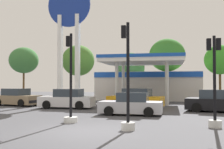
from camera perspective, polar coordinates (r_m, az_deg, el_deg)
name	(u,v)px	position (r m, az deg, el deg)	size (l,w,h in m)	color
ground_plane	(83,131)	(12.04, -6.17, -11.85)	(90.00, 90.00, 0.00)	#47474C
gas_station	(148,84)	(33.18, 7.69, -1.92)	(12.24, 13.69, 4.68)	beige
station_pole_sign	(69,17)	(28.74, -9.10, 12.01)	(4.55, 0.56, 13.77)	white
car_0	(218,102)	(20.87, 21.51, -5.41)	(4.77, 2.77, 1.60)	black
car_1	(17,98)	(26.31, -19.50, -4.67)	(4.65, 2.73, 1.56)	black
car_2	(136,99)	(22.45, 5.05, -5.22)	(4.79, 2.64, 1.63)	black
car_3	(67,99)	(22.53, -9.47, -5.24)	(4.48, 2.12, 1.59)	black
car_6	(131,105)	(17.75, 4.06, -6.41)	(4.13, 1.97, 1.46)	black
traffic_signal_0	(70,96)	(14.51, -8.79, -4.51)	(0.73, 0.73, 4.74)	silver
traffic_signal_1	(127,95)	(12.05, 3.30, -4.30)	(0.63, 0.67, 4.82)	silver
traffic_signal_2	(214,90)	(13.63, 20.90, -3.16)	(0.65, 0.66, 4.34)	silver
tree_0	(24,60)	(41.92, -18.18, 2.86)	(4.27, 4.27, 7.31)	brown
tree_1	(78,61)	(39.46, -7.18, 2.94)	(4.71, 4.71, 7.54)	brown
tree_2	(130,68)	(37.80, 3.93, 1.35)	(3.95, 3.95, 6.28)	brown
tree_3	(167,55)	(36.11, 11.60, 4.01)	(4.70, 4.70, 7.85)	brown
tree_4	(220,60)	(36.99, 21.88, 2.91)	(3.86, 3.86, 6.91)	brown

